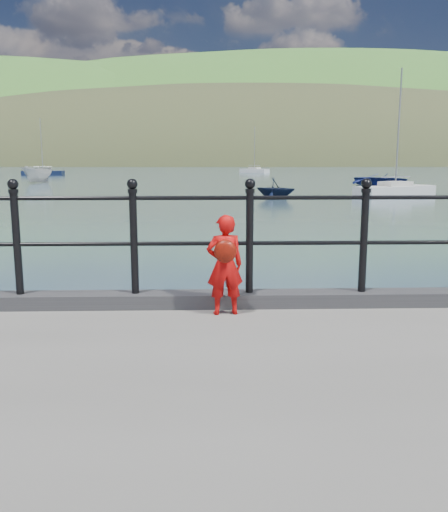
{
  "coord_description": "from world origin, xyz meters",
  "views": [
    {
      "loc": [
        0.16,
        -5.71,
        2.55
      ],
      "look_at": [
        0.33,
        -0.2,
        1.55
      ],
      "focal_mm": 38.0,
      "sensor_mm": 36.0,
      "label": 1
    }
  ],
  "objects_px": {
    "railing": "(192,229)",
    "launch_white": "(38,175)",
    "sailboat_left": "(43,173)",
    "launch_blue": "(382,180)",
    "sailboat_deep": "(254,171)",
    "launch_navy": "(275,188)",
    "sailboat_near": "(395,191)",
    "child": "(225,264)"
  },
  "relations": [
    {
      "from": "railing",
      "to": "launch_white",
      "type": "height_order",
      "value": "railing"
    },
    {
      "from": "railing",
      "to": "sailboat_left",
      "type": "xyz_separation_m",
      "value": [
        -23.84,
        75.25,
        -1.49
      ]
    },
    {
      "from": "railing",
      "to": "launch_blue",
      "type": "xyz_separation_m",
      "value": [
        16.39,
        44.62,
        -1.25
      ]
    },
    {
      "from": "railing",
      "to": "sailboat_deep",
      "type": "height_order",
      "value": "sailboat_deep"
    },
    {
      "from": "sailboat_left",
      "to": "railing",
      "type": "bearing_deg",
      "value": -72.65
    },
    {
      "from": "launch_navy",
      "to": "sailboat_left",
      "type": "bearing_deg",
      "value": 62.8
    },
    {
      "from": "sailboat_deep",
      "to": "sailboat_left",
      "type": "bearing_deg",
      "value": -116.42
    },
    {
      "from": "launch_navy",
      "to": "sailboat_near",
      "type": "xyz_separation_m",
      "value": [
        8.34,
        2.15,
        -0.33
      ]
    },
    {
      "from": "railing",
      "to": "launch_white",
      "type": "xyz_separation_m",
      "value": [
        -17.16,
        50.9,
        -0.95
      ]
    },
    {
      "from": "launch_blue",
      "to": "sailboat_deep",
      "type": "height_order",
      "value": "sailboat_deep"
    },
    {
      "from": "child",
      "to": "sailboat_near",
      "type": "xyz_separation_m",
      "value": [
        12.45,
        30.88,
        -1.17
      ]
    },
    {
      "from": "child",
      "to": "railing",
      "type": "bearing_deg",
      "value": -50.45
    },
    {
      "from": "child",
      "to": "launch_navy",
      "type": "bearing_deg",
      "value": -106.77
    },
    {
      "from": "launch_white",
      "to": "sailboat_near",
      "type": "bearing_deg",
      "value": -18.9
    },
    {
      "from": "launch_blue",
      "to": "railing",
      "type": "bearing_deg",
      "value": -144.63
    },
    {
      "from": "railing",
      "to": "launch_navy",
      "type": "height_order",
      "value": "railing"
    },
    {
      "from": "railing",
      "to": "sailboat_deep",
      "type": "xyz_separation_m",
      "value": [
        8.26,
        88.08,
        -1.48
      ]
    },
    {
      "from": "railing",
      "to": "launch_navy",
      "type": "distance_m",
      "value": 28.8
    },
    {
      "from": "launch_blue",
      "to": "launch_white",
      "type": "relative_size",
      "value": 1.22
    },
    {
      "from": "railing",
      "to": "child",
      "type": "xyz_separation_m",
      "value": [
        0.33,
        -0.3,
        -0.31
      ]
    },
    {
      "from": "sailboat_near",
      "to": "sailboat_left",
      "type": "distance_m",
      "value": 57.76
    },
    {
      "from": "launch_navy",
      "to": "sailboat_left",
      "type": "xyz_separation_m",
      "value": [
        -28.29,
        46.81,
        -0.33
      ]
    },
    {
      "from": "sailboat_left",
      "to": "sailboat_near",
      "type": "bearing_deg",
      "value": -50.89
    },
    {
      "from": "railing",
      "to": "launch_white",
      "type": "distance_m",
      "value": 53.72
    },
    {
      "from": "launch_white",
      "to": "sailboat_left",
      "type": "xyz_separation_m",
      "value": [
        -6.69,
        24.35,
        -0.54
      ]
    },
    {
      "from": "launch_navy",
      "to": "sailboat_near",
      "type": "distance_m",
      "value": 8.61
    },
    {
      "from": "launch_blue",
      "to": "sailboat_deep",
      "type": "xyz_separation_m",
      "value": [
        -8.13,
        43.46,
        -0.23
      ]
    },
    {
      "from": "launch_blue",
      "to": "sailboat_left",
      "type": "relative_size",
      "value": 0.66
    },
    {
      "from": "launch_white",
      "to": "launch_navy",
      "type": "distance_m",
      "value": 31.17
    },
    {
      "from": "sailboat_deep",
      "to": "launch_white",
      "type": "bearing_deg",
      "value": -82.57
    },
    {
      "from": "launch_navy",
      "to": "sailboat_deep",
      "type": "bearing_deg",
      "value": 28.0
    },
    {
      "from": "launch_white",
      "to": "launch_navy",
      "type": "relative_size",
      "value": 1.77
    },
    {
      "from": "child",
      "to": "sailboat_near",
      "type": "height_order",
      "value": "sailboat_near"
    },
    {
      "from": "child",
      "to": "launch_navy",
      "type": "relative_size",
      "value": 0.39
    },
    {
      "from": "launch_blue",
      "to": "sailboat_left",
      "type": "height_order",
      "value": "sailboat_left"
    },
    {
      "from": "launch_white",
      "to": "child",
      "type": "bearing_deg",
      "value": -55.87
    },
    {
      "from": "child",
      "to": "launch_navy",
      "type": "height_order",
      "value": "child"
    },
    {
      "from": "child",
      "to": "sailboat_left",
      "type": "xyz_separation_m",
      "value": [
        -24.18,
        75.55,
        -1.17
      ]
    },
    {
      "from": "railing",
      "to": "sailboat_near",
      "type": "bearing_deg",
      "value": 67.32
    },
    {
      "from": "child",
      "to": "sailboat_deep",
      "type": "bearing_deg",
      "value": -103.75
    },
    {
      "from": "launch_white",
      "to": "sailboat_near",
      "type": "height_order",
      "value": "sailboat_near"
    },
    {
      "from": "launch_white",
      "to": "sailboat_deep",
      "type": "height_order",
      "value": "sailboat_deep"
    }
  ]
}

